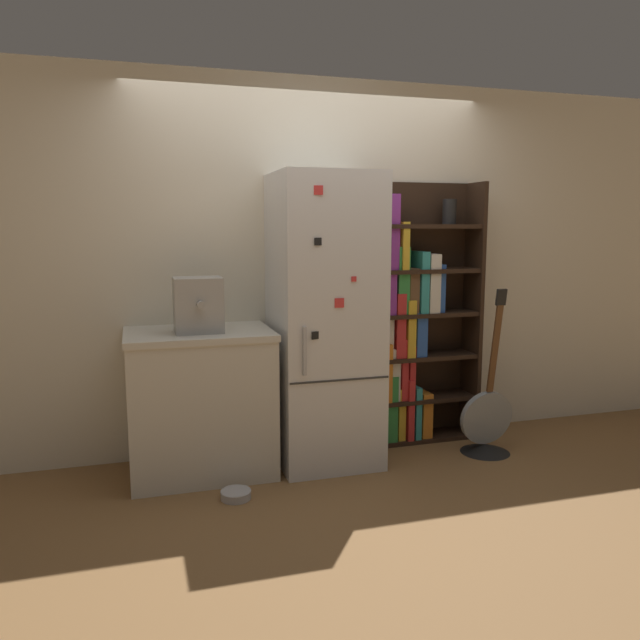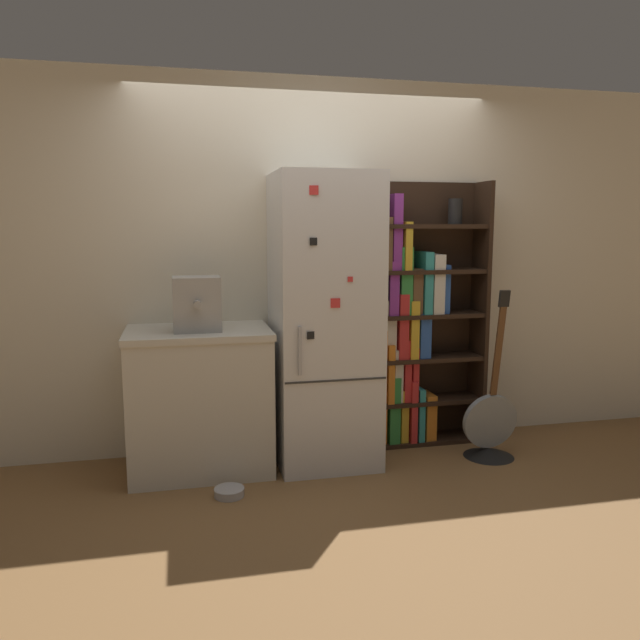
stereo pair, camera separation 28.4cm
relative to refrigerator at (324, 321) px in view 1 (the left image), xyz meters
The scene contains 8 objects.
ground_plane 0.97m from the refrigerator, 89.98° to the right, with size 16.00×16.00×0.00m, color olive.
wall_back 0.49m from the refrigerator, 89.99° to the left, with size 8.00×0.05×2.60m.
refrigerator is the anchor object (origin of this frame).
bookshelf 0.74m from the refrigerator, 16.83° to the left, with size 0.86×0.29×1.90m.
kitchen_counter 0.96m from the refrigerator, behind, with size 0.92×0.65×0.93m.
espresso_machine 0.84m from the refrigerator, behind, with size 0.29×0.30×0.34m.
guitar 1.40m from the refrigerator, 10.64° to the right, with size 0.39×0.35×1.17m.
pet_bowl 1.25m from the refrigerator, 146.20° to the right, with size 0.18×0.18×0.05m.
Camera 1 is at (-1.21, -3.80, 1.59)m, focal length 35.00 mm.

